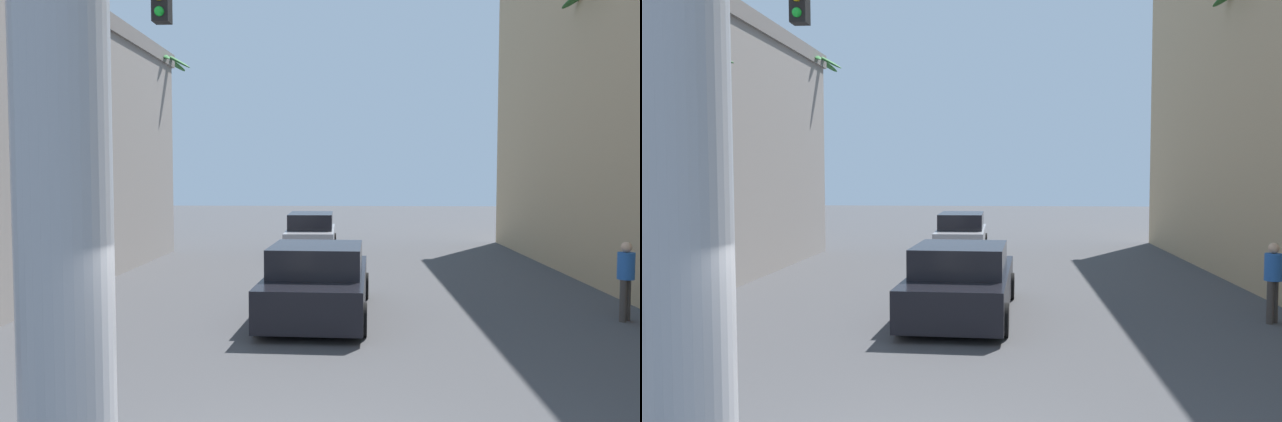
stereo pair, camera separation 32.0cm
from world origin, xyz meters
The scene contains 7 objects.
ground_plane centered at (0.00, 10.00, 0.00)m, with size 89.96×89.96×0.00m, color #424244.
car_lead centered at (-0.11, 7.83, 0.70)m, with size 2.32×5.18×1.56m.
car_far centered at (-0.90, 18.38, 0.74)m, with size 1.96×4.73×1.56m.
palm_tree_mid_right centered at (7.58, 12.19, 4.97)m, with size 2.96×2.72×8.51m.
palm_tree_far_left centered at (-6.91, 18.61, 5.17)m, with size 2.79×2.89×7.87m.
palm_tree_mid_left centered at (-6.99, 9.52, 4.03)m, with size 2.41×2.27×6.18m.
pedestrian_mid_right centered at (6.27, 7.56, 0.97)m, with size 0.48×0.48×1.65m.
Camera 2 is at (0.86, -5.46, 3.03)m, focal length 35.00 mm.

